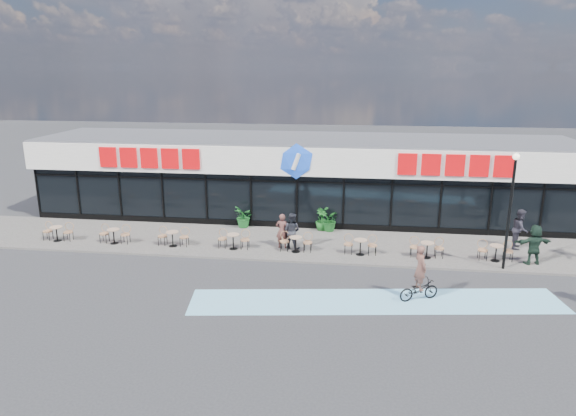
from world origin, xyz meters
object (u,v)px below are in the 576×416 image
(lamp_post, at_px, (511,202))
(pedestrian_c, at_px, (534,244))
(patron_left, at_px, (282,231))
(patron_right, at_px, (292,231))
(bistro_set_0, at_px, (58,232))
(potted_plant_mid, at_px, (328,220))
(potted_plant_right, at_px, (322,220))
(potted_plant_left, at_px, (244,217))
(cyclist_a, at_px, (419,281))
(pedestrian_b, at_px, (520,229))

(lamp_post, distance_m, pedestrian_c, 2.64)
(patron_left, relative_size, patron_right, 0.96)
(lamp_post, height_order, bistro_set_0, lamp_post)
(potted_plant_mid, height_order, patron_left, patron_left)
(potted_plant_right, distance_m, patron_left, 3.47)
(bistro_set_0, height_order, potted_plant_left, potted_plant_left)
(potted_plant_left, height_order, cyclist_a, cyclist_a)
(potted_plant_mid, distance_m, potted_plant_right, 0.40)
(potted_plant_left, bearing_deg, cyclist_a, -42.72)
(potted_plant_right, xyz_separation_m, pedestrian_c, (9.61, -3.68, 0.33))
(potted_plant_left, bearing_deg, patron_right, -44.45)
(bistro_set_0, relative_size, cyclist_a, 0.70)
(patron_left, distance_m, pedestrian_c, 11.33)
(potted_plant_left, bearing_deg, patron_left, -49.33)
(patron_left, height_order, pedestrian_c, pedestrian_c)
(bistro_set_0, height_order, patron_left, patron_left)
(patron_left, distance_m, cyclist_a, 7.66)
(patron_right, relative_size, cyclist_a, 0.80)
(pedestrian_b, bearing_deg, potted_plant_left, 103.41)
(lamp_post, height_order, cyclist_a, lamp_post)
(bistro_set_0, xyz_separation_m, potted_plant_right, (13.05, 3.43, 0.12))
(bistro_set_0, bearing_deg, cyclist_a, -14.42)
(lamp_post, height_order, patron_left, lamp_post)
(cyclist_a, bearing_deg, bistro_set_0, 165.58)
(pedestrian_b, bearing_deg, cyclist_a, 159.02)
(potted_plant_right, distance_m, patron_right, 3.27)
(lamp_post, xyz_separation_m, potted_plant_mid, (-7.82, 4.28, -2.40))
(potted_plant_mid, bearing_deg, potted_plant_right, 158.95)
(lamp_post, xyz_separation_m, bistro_set_0, (-21.24, 0.99, -2.55))
(potted_plant_right, relative_size, patron_left, 0.68)
(potted_plant_left, relative_size, potted_plant_right, 1.05)
(patron_left, bearing_deg, pedestrian_c, 177.48)
(lamp_post, distance_m, bistro_set_0, 21.41)
(patron_left, xyz_separation_m, cyclist_a, (5.92, -4.86, -0.18))
(bistro_set_0, xyz_separation_m, cyclist_a, (17.27, -4.44, 0.21))
(lamp_post, bearing_deg, pedestrian_c, 27.66)
(potted_plant_mid, height_order, potted_plant_right, potted_plant_mid)
(potted_plant_right, distance_m, cyclist_a, 8.93)
(pedestrian_b, relative_size, pedestrian_c, 1.06)
(pedestrian_b, distance_m, pedestrian_c, 2.09)
(lamp_post, distance_m, potted_plant_mid, 9.23)
(bistro_set_0, xyz_separation_m, potted_plant_mid, (13.42, 3.29, 0.14))
(patron_left, height_order, pedestrian_b, pedestrian_b)
(patron_right, bearing_deg, bistro_set_0, 22.96)
(bistro_set_0, xyz_separation_m, pedestrian_c, (22.66, -0.24, 0.45))
(potted_plant_left, bearing_deg, pedestrian_b, -6.20)
(patron_left, bearing_deg, potted_plant_right, -118.54)
(bistro_set_0, bearing_deg, pedestrian_b, 4.67)
(lamp_post, relative_size, potted_plant_mid, 4.20)
(lamp_post, relative_size, cyclist_a, 2.30)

